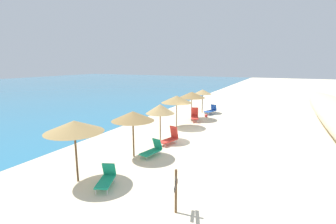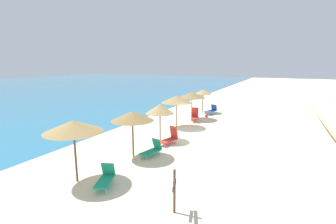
{
  "view_description": "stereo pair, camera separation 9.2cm",
  "coord_description": "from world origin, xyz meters",
  "px_view_note": "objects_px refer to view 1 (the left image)",
  "views": [
    {
      "loc": [
        -16.9,
        -6.15,
        5.31
      ],
      "look_at": [
        0.53,
        2.23,
        1.52
      ],
      "focal_mm": 26.9,
      "sensor_mm": 36.0,
      "label": 1
    },
    {
      "loc": [
        -16.86,
        -6.23,
        5.31
      ],
      "look_at": [
        0.53,
        2.23,
        1.52
      ],
      "focal_mm": 26.9,
      "sensor_mm": 36.0,
      "label": 2
    }
  ],
  "objects_px": {
    "beach_umbrella_4": "(192,95)",
    "lounge_chair_2": "(170,138)",
    "beach_umbrella_2": "(160,109)",
    "wooden_signpost": "(176,187)",
    "beach_ball": "(206,116)",
    "beach_umbrella_5": "(203,92)",
    "lounge_chair_0": "(106,178)",
    "beach_umbrella_1": "(133,116)",
    "beach_umbrella_0": "(74,127)",
    "lounge_chair_3": "(195,116)",
    "lounge_chair_4": "(152,150)",
    "beach_umbrella_3": "(177,99)",
    "lounge_chair_1": "(211,110)"
  },
  "relations": [
    {
      "from": "lounge_chair_0",
      "to": "lounge_chair_3",
      "type": "bearing_deg",
      "value": -108.65
    },
    {
      "from": "beach_umbrella_1",
      "to": "lounge_chair_4",
      "type": "height_order",
      "value": "beach_umbrella_1"
    },
    {
      "from": "wooden_signpost",
      "to": "beach_ball",
      "type": "bearing_deg",
      "value": -7.57
    },
    {
      "from": "lounge_chair_1",
      "to": "wooden_signpost",
      "type": "relative_size",
      "value": 0.99
    },
    {
      "from": "lounge_chair_4",
      "to": "lounge_chair_0",
      "type": "bearing_deg",
      "value": 101.51
    },
    {
      "from": "lounge_chair_0",
      "to": "beach_umbrella_4",
      "type": "bearing_deg",
      "value": -106.64
    },
    {
      "from": "lounge_chair_3",
      "to": "lounge_chair_1",
      "type": "bearing_deg",
      "value": -118.12
    },
    {
      "from": "beach_umbrella_5",
      "to": "lounge_chair_0",
      "type": "xyz_separation_m",
      "value": [
        -17.77,
        -1.46,
        -1.87
      ]
    },
    {
      "from": "beach_umbrella_1",
      "to": "beach_umbrella_3",
      "type": "height_order",
      "value": "beach_umbrella_3"
    },
    {
      "from": "beach_umbrella_1",
      "to": "lounge_chair_4",
      "type": "xyz_separation_m",
      "value": [
        0.55,
        -0.93,
        -2.01
      ]
    },
    {
      "from": "beach_umbrella_1",
      "to": "lounge_chair_4",
      "type": "bearing_deg",
      "value": -59.42
    },
    {
      "from": "beach_umbrella_1",
      "to": "lounge_chair_3",
      "type": "relative_size",
      "value": 1.59
    },
    {
      "from": "beach_umbrella_0",
      "to": "beach_ball",
      "type": "height_order",
      "value": "beach_umbrella_0"
    },
    {
      "from": "beach_umbrella_0",
      "to": "beach_umbrella_4",
      "type": "bearing_deg",
      "value": -0.51
    },
    {
      "from": "beach_umbrella_2",
      "to": "lounge_chair_0",
      "type": "xyz_separation_m",
      "value": [
        -6.94,
        -0.96,
        -1.84
      ]
    },
    {
      "from": "beach_ball",
      "to": "lounge_chair_4",
      "type": "bearing_deg",
      "value": -178.14
    },
    {
      "from": "wooden_signpost",
      "to": "beach_umbrella_0",
      "type": "bearing_deg",
      "value": 65.46
    },
    {
      "from": "beach_umbrella_2",
      "to": "wooden_signpost",
      "type": "distance_m",
      "value": 8.76
    },
    {
      "from": "beach_umbrella_3",
      "to": "lounge_chair_3",
      "type": "height_order",
      "value": "beach_umbrella_3"
    },
    {
      "from": "lounge_chair_2",
      "to": "beach_umbrella_1",
      "type": "bearing_deg",
      "value": 88.96
    },
    {
      "from": "beach_umbrella_0",
      "to": "lounge_chair_4",
      "type": "height_order",
      "value": "beach_umbrella_0"
    },
    {
      "from": "beach_umbrella_1",
      "to": "beach_umbrella_5",
      "type": "height_order",
      "value": "beach_umbrella_1"
    },
    {
      "from": "lounge_chair_1",
      "to": "lounge_chair_2",
      "type": "distance_m",
      "value": 10.75
    },
    {
      "from": "beach_umbrella_2",
      "to": "beach_umbrella_4",
      "type": "xyz_separation_m",
      "value": [
        7.28,
        0.41,
        0.12
      ]
    },
    {
      "from": "beach_umbrella_3",
      "to": "lounge_chair_1",
      "type": "xyz_separation_m",
      "value": [
        6.47,
        -1.1,
        -1.92
      ]
    },
    {
      "from": "beach_umbrella_4",
      "to": "lounge_chair_2",
      "type": "relative_size",
      "value": 1.72
    },
    {
      "from": "lounge_chair_1",
      "to": "lounge_chair_2",
      "type": "height_order",
      "value": "lounge_chair_2"
    },
    {
      "from": "beach_umbrella_0",
      "to": "beach_ball",
      "type": "bearing_deg",
      "value": -4.08
    },
    {
      "from": "beach_umbrella_3",
      "to": "beach_umbrella_4",
      "type": "relative_size",
      "value": 1.01
    },
    {
      "from": "beach_umbrella_2",
      "to": "beach_umbrella_3",
      "type": "xyz_separation_m",
      "value": [
        3.87,
        0.48,
        0.13
      ]
    },
    {
      "from": "lounge_chair_4",
      "to": "beach_umbrella_2",
      "type": "bearing_deg",
      "value": -59.52
    },
    {
      "from": "lounge_chair_4",
      "to": "wooden_signpost",
      "type": "bearing_deg",
      "value": 139.25
    },
    {
      "from": "lounge_chair_2",
      "to": "beach_umbrella_5",
      "type": "bearing_deg",
      "value": -67.12
    },
    {
      "from": "lounge_chair_4",
      "to": "lounge_chair_2",
      "type": "bearing_deg",
      "value": -77.58
    },
    {
      "from": "beach_umbrella_5",
      "to": "lounge_chair_0",
      "type": "bearing_deg",
      "value": -175.32
    },
    {
      "from": "beach_umbrella_3",
      "to": "wooden_signpost",
      "type": "distance_m",
      "value": 12.41
    },
    {
      "from": "beach_umbrella_0",
      "to": "lounge_chair_2",
      "type": "bearing_deg",
      "value": -12.43
    },
    {
      "from": "beach_umbrella_1",
      "to": "wooden_signpost",
      "type": "height_order",
      "value": "beach_umbrella_1"
    },
    {
      "from": "beach_umbrella_1",
      "to": "lounge_chair_3",
      "type": "height_order",
      "value": "beach_umbrella_1"
    },
    {
      "from": "beach_umbrella_2",
      "to": "wooden_signpost",
      "type": "bearing_deg",
      "value": -148.93
    },
    {
      "from": "beach_ball",
      "to": "beach_umbrella_0",
      "type": "bearing_deg",
      "value": 175.92
    },
    {
      "from": "lounge_chair_4",
      "to": "beach_umbrella_0",
      "type": "bearing_deg",
      "value": 82.23
    },
    {
      "from": "beach_umbrella_5",
      "to": "lounge_chair_4",
      "type": "distance_m",
      "value": 13.9
    },
    {
      "from": "lounge_chair_1",
      "to": "beach_umbrella_5",
      "type": "bearing_deg",
      "value": -6.75
    },
    {
      "from": "beach_umbrella_2",
      "to": "beach_umbrella_3",
      "type": "distance_m",
      "value": 3.9
    },
    {
      "from": "beach_umbrella_3",
      "to": "lounge_chair_0",
      "type": "xyz_separation_m",
      "value": [
        -10.81,
        -1.43,
        -1.97
      ]
    },
    {
      "from": "lounge_chair_4",
      "to": "beach_ball",
      "type": "bearing_deg",
      "value": -76.39
    },
    {
      "from": "lounge_chair_2",
      "to": "lounge_chair_3",
      "type": "relative_size",
      "value": 0.91
    },
    {
      "from": "beach_umbrella_5",
      "to": "beach_umbrella_3",
      "type": "bearing_deg",
      "value": -179.81
    },
    {
      "from": "lounge_chair_0",
      "to": "wooden_signpost",
      "type": "distance_m",
      "value": 3.61
    }
  ]
}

